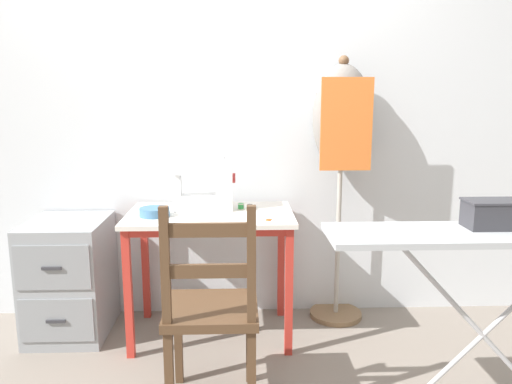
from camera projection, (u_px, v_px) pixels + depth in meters
name	position (u px, v px, depth m)	size (l,w,h in m)	color
ground_plane	(210.00, 359.00, 2.62)	(14.00, 14.00, 0.00)	gray
wall_back	(212.00, 110.00, 2.99)	(10.00, 0.05, 2.55)	silver
sewing_table	(210.00, 231.00, 2.76)	(0.91, 0.57, 0.72)	silver
sewing_machine	(207.00, 186.00, 2.82)	(0.34, 0.17, 0.30)	white
fabric_bowl	(155.00, 212.00, 2.68)	(0.16, 0.16, 0.05)	teal
scissors	(273.00, 221.00, 2.57)	(0.12, 0.10, 0.01)	silver
thread_spool_near_machine	(241.00, 206.00, 2.84)	(0.04, 0.04, 0.03)	green
thread_spool_mid_table	(250.00, 207.00, 2.81)	(0.04, 0.04, 0.03)	black
wooden_chair	(211.00, 311.00, 2.14)	(0.40, 0.38, 0.94)	#513823
filing_cabinet	(70.00, 277.00, 2.86)	(0.43, 0.53, 0.67)	#93999E
dress_form	(342.00, 131.00, 2.90)	(0.34, 0.32, 1.58)	#846647
ironing_board	(491.00, 243.00, 1.93)	(1.28, 0.32, 0.85)	#ADB2B7
storage_box	(493.00, 214.00, 1.96)	(0.22, 0.13, 0.11)	#333338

